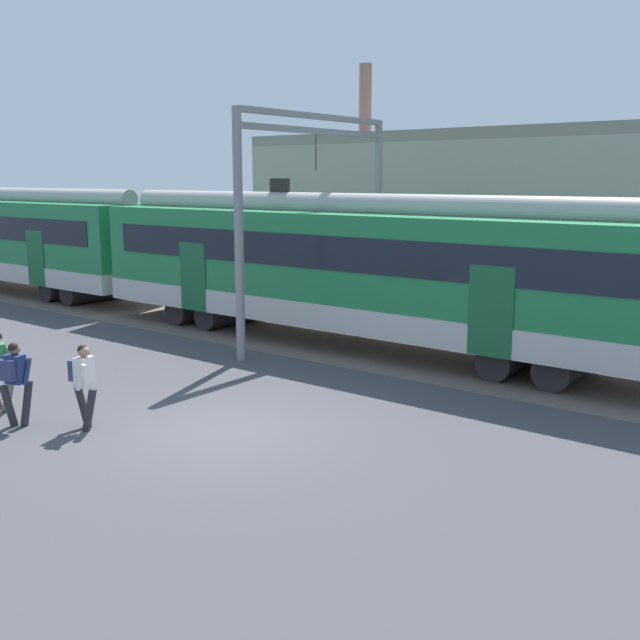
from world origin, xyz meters
TOP-DOWN VIEW (x-y plane):
  - ground_plane at (0.00, 0.00)m, footprint 160.00×160.00m
  - track_bed at (-13.36, 7.41)m, footprint 80.00×4.40m
  - commuter_train at (-20.17, 7.41)m, footprint 56.65×3.07m
  - pedestrian_navy at (-3.34, -2.36)m, footprint 0.53×0.70m
  - pedestrian_white at (-2.17, -1.63)m, footprint 0.71×0.53m
  - catenary_gantry at (-3.68, 7.41)m, footprint 0.24×6.64m
  - background_building at (-2.02, 15.89)m, footprint 19.49×5.00m

SIDE VIEW (x-z plane):
  - ground_plane at x=0.00m, z-range 0.00..0.00m
  - track_bed at x=-13.36m, z-range 0.00..0.01m
  - pedestrian_navy at x=-3.34m, z-range 0.16..1.82m
  - pedestrian_white at x=-2.17m, z-range 0.16..1.82m
  - commuter_train at x=-20.17m, z-range -0.11..4.62m
  - background_building at x=-2.02m, z-range -1.39..7.81m
  - catenary_gantry at x=-3.68m, z-range 1.05..7.58m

